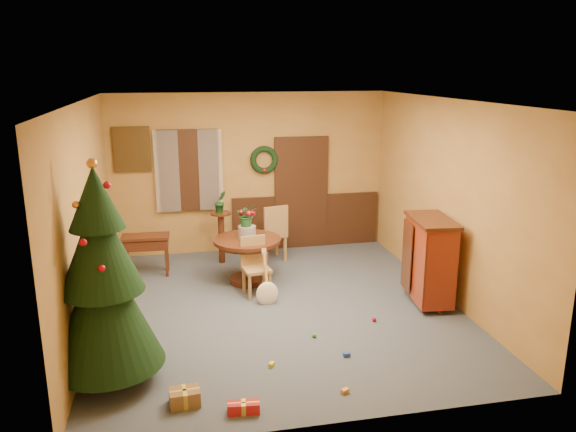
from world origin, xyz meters
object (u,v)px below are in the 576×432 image
object	(u,v)px
dining_table	(247,252)
chair_near	(255,264)
christmas_tree	(103,281)
sideboard	(430,258)
writing_desk	(146,245)

from	to	relation	value
dining_table	chair_near	xyz separation A→B (m)	(0.05, -0.47, -0.04)
christmas_tree	sideboard	bearing A→B (deg)	16.32
christmas_tree	writing_desk	size ratio (longest dim) A/B	3.16
christmas_tree	dining_table	bearing A→B (deg)	54.26
chair_near	sideboard	world-z (taller)	sideboard
dining_table	sideboard	size ratio (longest dim) A/B	0.84
chair_near	christmas_tree	xyz separation A→B (m)	(-1.91, -2.11, 0.69)
chair_near	sideboard	xyz separation A→B (m)	(2.39, -0.85, 0.21)
chair_near	sideboard	size ratio (longest dim) A/B	0.69
chair_near	dining_table	bearing A→B (deg)	96.10
chair_near	writing_desk	distance (m)	1.99
writing_desk	sideboard	size ratio (longest dim) A/B	0.61
dining_table	writing_desk	distance (m)	1.72
writing_desk	sideboard	xyz separation A→B (m)	(4.02, -1.99, 0.17)
chair_near	writing_desk	world-z (taller)	chair_near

